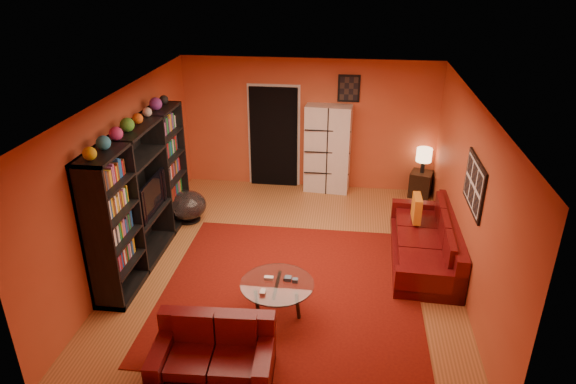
# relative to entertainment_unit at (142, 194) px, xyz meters

# --- Properties ---
(floor) EXTENTS (6.00, 6.00, 0.00)m
(floor) POSITION_rel_entertainment_unit_xyz_m (2.27, 0.00, -1.05)
(floor) COLOR brown
(floor) RESTS_ON ground
(ceiling) EXTENTS (6.00, 6.00, 0.00)m
(ceiling) POSITION_rel_entertainment_unit_xyz_m (2.27, 0.00, 1.55)
(ceiling) COLOR white
(ceiling) RESTS_ON wall_back
(wall_back) EXTENTS (6.00, 0.00, 6.00)m
(wall_back) POSITION_rel_entertainment_unit_xyz_m (2.27, 3.00, 0.25)
(wall_back) COLOR #B84828
(wall_back) RESTS_ON floor
(wall_front) EXTENTS (6.00, 0.00, 6.00)m
(wall_front) POSITION_rel_entertainment_unit_xyz_m (2.27, -3.00, 0.25)
(wall_front) COLOR #B84828
(wall_front) RESTS_ON floor
(wall_left) EXTENTS (0.00, 6.00, 6.00)m
(wall_left) POSITION_rel_entertainment_unit_xyz_m (-0.23, 0.00, 0.25)
(wall_left) COLOR #B84828
(wall_left) RESTS_ON floor
(wall_right) EXTENTS (0.00, 6.00, 6.00)m
(wall_right) POSITION_rel_entertainment_unit_xyz_m (4.78, 0.00, 0.25)
(wall_right) COLOR #B84828
(wall_right) RESTS_ON floor
(rug) EXTENTS (3.60, 3.60, 0.01)m
(rug) POSITION_rel_entertainment_unit_xyz_m (2.38, -0.70, -1.04)
(rug) COLOR #560E09
(rug) RESTS_ON floor
(doorway) EXTENTS (0.95, 0.10, 2.04)m
(doorway) POSITION_rel_entertainment_unit_xyz_m (1.57, 2.96, -0.03)
(doorway) COLOR black
(doorway) RESTS_ON floor
(wall_art_right) EXTENTS (0.03, 1.00, 0.70)m
(wall_art_right) POSITION_rel_entertainment_unit_xyz_m (4.75, -0.30, 0.55)
(wall_art_right) COLOR black
(wall_art_right) RESTS_ON wall_right
(wall_art_back) EXTENTS (0.42, 0.03, 0.52)m
(wall_art_back) POSITION_rel_entertainment_unit_xyz_m (3.02, 2.98, 1.00)
(wall_art_back) COLOR black
(wall_art_back) RESTS_ON wall_back
(entertainment_unit) EXTENTS (0.45, 3.00, 2.10)m
(entertainment_unit) POSITION_rel_entertainment_unit_xyz_m (0.00, 0.00, 0.00)
(entertainment_unit) COLOR black
(entertainment_unit) RESTS_ON floor
(tv) EXTENTS (0.96, 0.13, 0.55)m
(tv) POSITION_rel_entertainment_unit_xyz_m (0.05, 0.06, -0.05)
(tv) COLOR black
(tv) RESTS_ON entertainment_unit
(sofa) EXTENTS (1.04, 2.37, 0.85)m
(sofa) POSITION_rel_entertainment_unit_xyz_m (4.42, 0.39, -0.77)
(sofa) COLOR #48090C
(sofa) RESTS_ON rug
(loveseat) EXTENTS (1.36, 0.86, 0.85)m
(loveseat) POSITION_rel_entertainment_unit_xyz_m (1.71, -2.42, -0.76)
(loveseat) COLOR #48090C
(loveseat) RESTS_ON rug
(throw_pillow) EXTENTS (0.12, 0.42, 0.42)m
(throw_pillow) POSITION_rel_entertainment_unit_xyz_m (4.22, 0.88, -0.42)
(throw_pillow) COLOR orange
(throw_pillow) RESTS_ON sofa
(coffee_table) EXTENTS (0.96, 0.96, 0.48)m
(coffee_table) POSITION_rel_entertainment_unit_xyz_m (2.26, -1.27, -0.61)
(coffee_table) COLOR silver
(coffee_table) RESTS_ON floor
(storage_cabinet) EXTENTS (0.91, 0.47, 1.76)m
(storage_cabinet) POSITION_rel_entertainment_unit_xyz_m (2.67, 2.80, -0.17)
(storage_cabinet) COLOR silver
(storage_cabinet) RESTS_ON floor
(bowl_chair) EXTENTS (0.67, 0.67, 0.55)m
(bowl_chair) POSITION_rel_entertainment_unit_xyz_m (0.29, 1.16, -0.76)
(bowl_chair) COLOR black
(bowl_chair) RESTS_ON floor
(side_table) EXTENTS (0.50, 0.50, 0.50)m
(side_table) POSITION_rel_entertainment_unit_xyz_m (4.53, 2.75, -0.80)
(side_table) COLOR black
(side_table) RESTS_ON floor
(table_lamp) EXTENTS (0.30, 0.30, 0.49)m
(table_lamp) POSITION_rel_entertainment_unit_xyz_m (4.53, 2.75, -0.20)
(table_lamp) COLOR black
(table_lamp) RESTS_ON side_table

